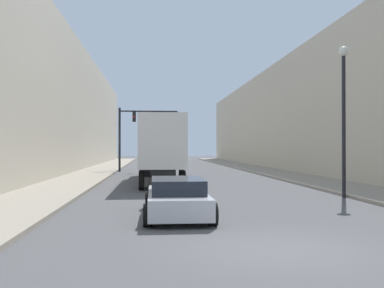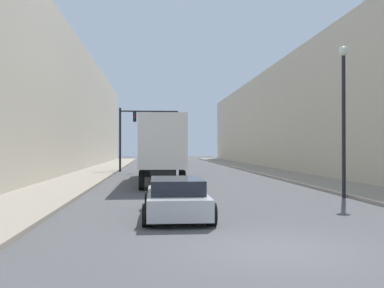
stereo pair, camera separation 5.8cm
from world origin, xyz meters
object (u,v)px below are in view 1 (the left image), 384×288
object	(u,v)px
semi_truck	(160,147)
street_lamp	(344,100)
sedan_car	(177,198)
traffic_signal_gantry	(136,126)

from	to	relation	value
semi_truck	street_lamp	world-z (taller)	street_lamp
semi_truck	sedan_car	distance (m)	14.00
sedan_car	traffic_signal_gantry	distance (m)	25.72
semi_truck	sedan_car	bearing A→B (deg)	-88.85
traffic_signal_gantry	sedan_car	bearing A→B (deg)	-84.81
street_lamp	traffic_signal_gantry	bearing A→B (deg)	115.07
semi_truck	traffic_signal_gantry	bearing A→B (deg)	100.00
traffic_signal_gantry	street_lamp	xyz separation A→B (m)	(9.82, -21.00, 0.14)
sedan_car	street_lamp	bearing A→B (deg)	30.22
sedan_car	street_lamp	world-z (taller)	street_lamp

